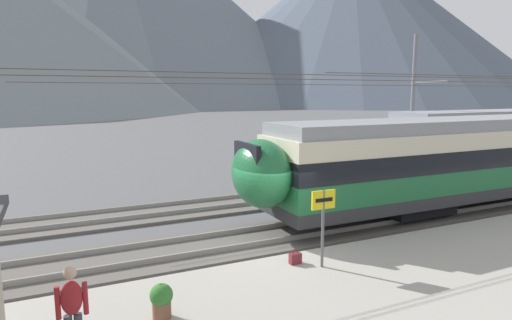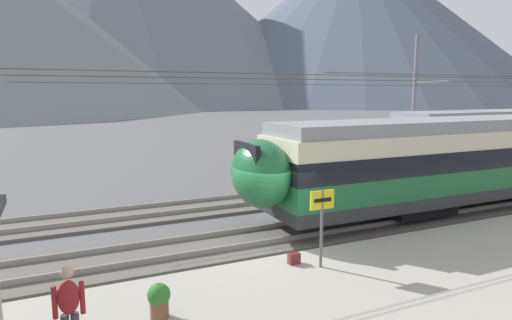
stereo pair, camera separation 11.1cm
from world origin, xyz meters
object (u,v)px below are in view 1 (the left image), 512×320
Objects in this scene: potted_plant_platform_edge at (161,299)px; catenary_mast_far_side at (415,104)px; passenger_walking at (72,308)px; platform_sign at (323,211)px; handbag_near_sign at (295,258)px.

catenary_mast_far_side is at bearing 32.00° from potted_plant_platform_edge.
potted_plant_platform_edge is (-17.53, -10.96, -3.52)m from catenary_mast_far_side.
passenger_walking is at bearing -156.18° from potted_plant_platform_edge.
passenger_walking is 1.92m from potted_plant_platform_edge.
platform_sign is at bearing -142.24° from catenary_mast_far_side.
catenary_mast_far_side reaches higher than passenger_walking.
catenary_mast_far_side is 19.83× the size of platform_sign.
handbag_near_sign is 0.57× the size of potted_plant_platform_edge.
handbag_near_sign is (5.63, 2.08, -0.79)m from passenger_walking.
potted_plant_platform_edge is at bearing -148.00° from catenary_mast_far_side.
handbag_near_sign is at bearing 20.28° from passenger_walking.
platform_sign reaches higher than handbag_near_sign.
catenary_mast_far_side is 22.71m from passenger_walking.
potted_plant_platform_edge is (-4.48, -0.85, -1.12)m from platform_sign.
handbag_near_sign is at bearing 137.64° from platform_sign.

